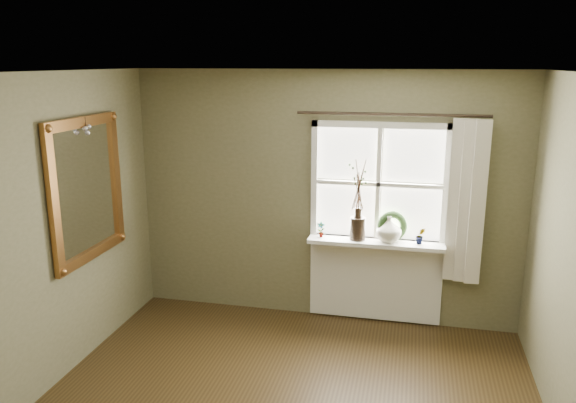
{
  "coord_description": "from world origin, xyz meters",
  "views": [
    {
      "loc": [
        0.88,
        -3.31,
        2.68
      ],
      "look_at": [
        -0.23,
        1.55,
        1.42
      ],
      "focal_mm": 35.0,
      "sensor_mm": 36.0,
      "label": 1
    }
  ],
  "objects_px": {
    "cream_vase": "(389,229)",
    "gilt_mirror": "(87,189)",
    "dark_jug": "(358,228)",
    "wreath": "(392,229)"
  },
  "relations": [
    {
      "from": "dark_jug",
      "to": "wreath",
      "type": "xyz_separation_m",
      "value": [
        0.34,
        0.04,
        0.0
      ]
    },
    {
      "from": "gilt_mirror",
      "to": "cream_vase",
      "type": "bearing_deg",
      "value": 21.84
    },
    {
      "from": "wreath",
      "to": "dark_jug",
      "type": "bearing_deg",
      "value": 166.36
    },
    {
      "from": "dark_jug",
      "to": "gilt_mirror",
      "type": "distance_m",
      "value": 2.61
    },
    {
      "from": "cream_vase",
      "to": "gilt_mirror",
      "type": "height_order",
      "value": "gilt_mirror"
    },
    {
      "from": "dark_jug",
      "to": "cream_vase",
      "type": "distance_m",
      "value": 0.31
    },
    {
      "from": "cream_vase",
      "to": "gilt_mirror",
      "type": "xyz_separation_m",
      "value": [
        -2.64,
        -1.06,
        0.51
      ]
    },
    {
      "from": "cream_vase",
      "to": "wreath",
      "type": "relative_size",
      "value": 0.84
    },
    {
      "from": "dark_jug",
      "to": "wreath",
      "type": "distance_m",
      "value": 0.34
    },
    {
      "from": "cream_vase",
      "to": "wreath",
      "type": "xyz_separation_m",
      "value": [
        0.03,
        0.04,
        -0.01
      ]
    }
  ]
}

